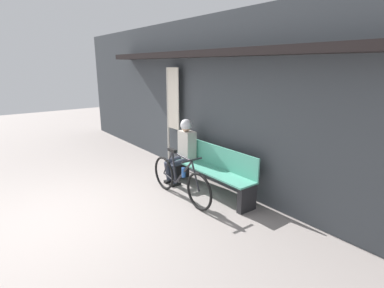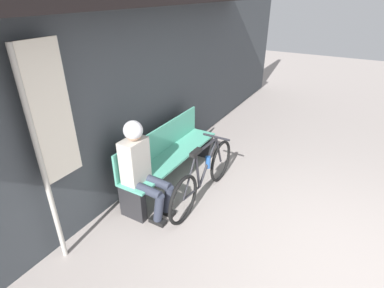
{
  "view_description": "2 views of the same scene",
  "coord_description": "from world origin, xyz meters",
  "px_view_note": "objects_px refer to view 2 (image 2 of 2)",
  "views": [
    {
      "loc": [
        4.46,
        -0.95,
        2.31
      ],
      "look_at": [
        0.39,
        2.14,
        0.95
      ],
      "focal_mm": 28.0,
      "sensor_mm": 36.0,
      "label": 1
    },
    {
      "loc": [
        -2.59,
        0.29,
        2.6
      ],
      "look_at": [
        0.54,
        2.1,
        0.73
      ],
      "focal_mm": 28.0,
      "sensor_mm": 36.0,
      "label": 2
    }
  ],
  "objects_px": {
    "bicycle": "(204,176)",
    "banner_pole": "(49,133)",
    "park_bench_near": "(169,157)",
    "person_seated": "(141,163)"
  },
  "relations": [
    {
      "from": "park_bench_near",
      "to": "bicycle",
      "type": "relative_size",
      "value": 1.14
    },
    {
      "from": "banner_pole",
      "to": "bicycle",
      "type": "bearing_deg",
      "value": -29.02
    },
    {
      "from": "person_seated",
      "to": "banner_pole",
      "type": "height_order",
      "value": "banner_pole"
    },
    {
      "from": "park_bench_near",
      "to": "banner_pole",
      "type": "distance_m",
      "value": 1.93
    },
    {
      "from": "person_seated",
      "to": "banner_pole",
      "type": "relative_size",
      "value": 0.57
    },
    {
      "from": "park_bench_near",
      "to": "person_seated",
      "type": "xyz_separation_m",
      "value": [
        -0.76,
        -0.1,
        0.31
      ]
    },
    {
      "from": "banner_pole",
      "to": "park_bench_near",
      "type": "bearing_deg",
      "value": -6.95
    },
    {
      "from": "bicycle",
      "to": "banner_pole",
      "type": "xyz_separation_m",
      "value": [
        -1.51,
        0.84,
        1.07
      ]
    },
    {
      "from": "park_bench_near",
      "to": "banner_pole",
      "type": "relative_size",
      "value": 0.86
    },
    {
      "from": "park_bench_near",
      "to": "bicycle",
      "type": "distance_m",
      "value": 0.66
    }
  ]
}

